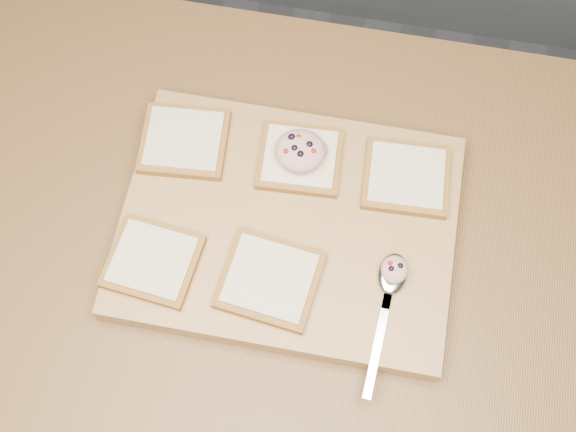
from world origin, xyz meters
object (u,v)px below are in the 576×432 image
cutting_board (288,226)px  bread_far_center (300,158)px  spoon (391,284)px  tuna_salad_dollop (300,150)px

cutting_board → bread_far_center: size_ratio=3.79×
bread_far_center → spoon: bearing=-46.8°
bread_far_center → spoon: 0.21m
cutting_board → bread_far_center: 0.09m
tuna_salad_dollop → bread_far_center: bearing=90.5°
cutting_board → spoon: (0.14, -0.06, 0.02)m
tuna_salad_dollop → spoon: bearing=-46.7°
cutting_board → tuna_salad_dollop: size_ratio=6.50×
bread_far_center → spoon: size_ratio=0.61×
cutting_board → bread_far_center: (-0.00, 0.09, 0.03)m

